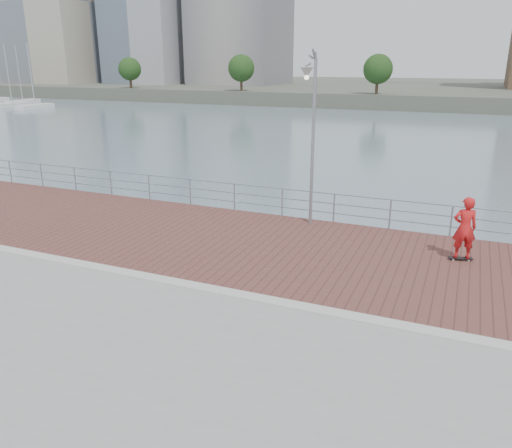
% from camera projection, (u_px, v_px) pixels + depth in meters
% --- Properties ---
extents(water, '(400.00, 400.00, 0.00)m').
position_uv_depth(water, '(227.00, 359.00, 13.63)').
color(water, slate).
rests_on(water, ground).
extents(brick_lane, '(40.00, 6.80, 0.02)m').
position_uv_depth(brick_lane, '(275.00, 248.00, 16.16)').
color(brick_lane, brown).
rests_on(brick_lane, seawall).
extents(curb, '(40.00, 0.40, 0.06)m').
position_uv_depth(curb, '(226.00, 292.00, 13.00)').
color(curb, '#B7B5AD').
rests_on(curb, seawall).
extents(far_shore, '(320.00, 95.00, 2.50)m').
position_uv_depth(far_shore, '(452.00, 90.00, 120.34)').
color(far_shore, '#4C5142').
rests_on(far_shore, ground).
extents(guardrail, '(39.06, 0.06, 1.13)m').
position_uv_depth(guardrail, '(308.00, 202.00, 18.92)').
color(guardrail, '#8C9EA8').
rests_on(guardrail, brick_lane).
extents(street_lamp, '(0.43, 1.25, 5.88)m').
position_uv_depth(street_lamp, '(310.00, 110.00, 16.92)').
color(street_lamp, gray).
rests_on(street_lamp, brick_lane).
extents(skateboard, '(0.72, 0.37, 0.08)m').
position_uv_depth(skateboard, '(461.00, 258.00, 15.10)').
color(skateboard, black).
rests_on(skateboard, brick_lane).
extents(skateboarder, '(0.79, 0.63, 1.90)m').
position_uv_depth(skateboarder, '(465.00, 228.00, 14.80)').
color(skateboarder, red).
rests_on(skateboarder, skateboard).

